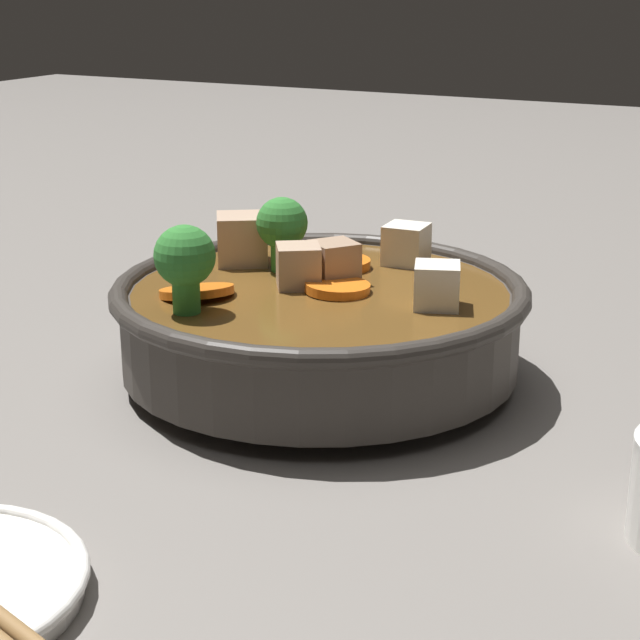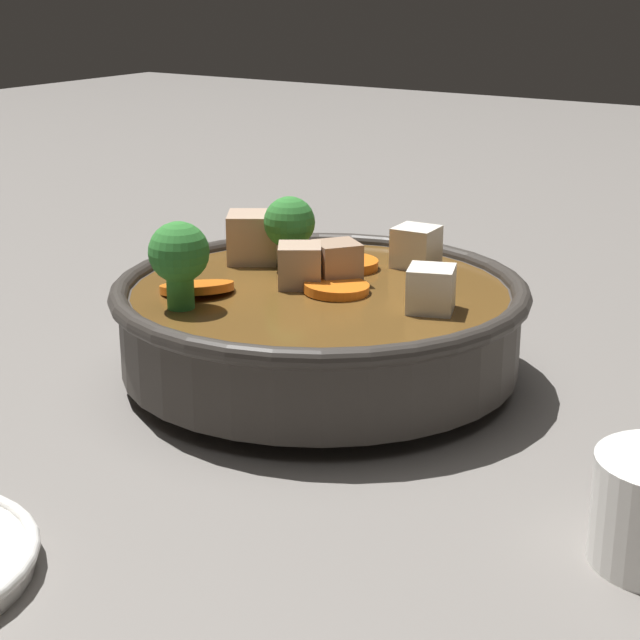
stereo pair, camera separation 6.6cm
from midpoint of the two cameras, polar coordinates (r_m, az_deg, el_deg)
ground_plane at (r=0.68m, az=2.81°, el=-3.23°), size 3.00×3.00×0.00m
stirfry_bowl at (r=0.66m, az=2.79°, el=0.15°), size 0.26×0.26×0.11m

